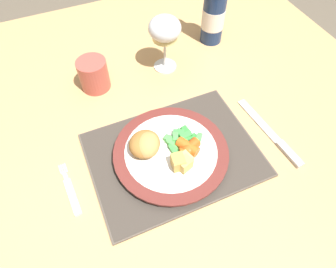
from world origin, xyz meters
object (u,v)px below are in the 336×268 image
at_px(table_knife, 274,137).
at_px(bottle, 214,10).
at_px(fork, 71,192).
at_px(wine_glass, 165,31).
at_px(drinking_cup, 94,74).
at_px(dining_table, 165,120).
at_px(dinner_plate, 171,153).

relative_size(table_knife, bottle, 0.82).
height_order(fork, wine_glass, wine_glass).
bearing_deg(wine_glass, drinking_cup, 179.67).
relative_size(dining_table, wine_glass, 7.44).
bearing_deg(dinner_plate, drinking_cup, 107.99).
height_order(wine_glass, drinking_cup, wine_glass).
bearing_deg(table_knife, bottle, 84.12).
height_order(dinner_plate, fork, dinner_plate).
height_order(dinner_plate, bottle, bottle).
xyz_separation_m(table_knife, wine_glass, (-0.13, 0.32, 0.11)).
bearing_deg(wine_glass, dining_table, -113.74).
height_order(dinner_plate, wine_glass, wine_glass).
relative_size(dinner_plate, wine_glass, 1.62).
bearing_deg(drinking_cup, fork, -114.95).
height_order(wine_glass, bottle, bottle).
bearing_deg(dinner_plate, wine_glass, 69.37).
bearing_deg(wine_glass, fork, -139.60).
xyz_separation_m(dinner_plate, drinking_cup, (-0.09, 0.27, 0.02)).
bearing_deg(wine_glass, table_knife, -67.54).
bearing_deg(dinner_plate, dining_table, 71.26).
bearing_deg(table_knife, fork, 174.05).
bearing_deg(dinner_plate, table_knife, -10.84).
xyz_separation_m(dining_table, bottle, (0.21, 0.16, 0.19)).
bearing_deg(fork, dining_table, 31.81).
relative_size(dining_table, fork, 9.04).
relative_size(fork, drinking_cup, 1.55).
height_order(dining_table, dinner_plate, dinner_plate).
distance_m(fork, wine_glass, 0.43).
distance_m(dinner_plate, table_knife, 0.24).
bearing_deg(fork, bottle, 33.83).
bearing_deg(drinking_cup, table_knife, -44.62).
bearing_deg(dining_table, bottle, 36.27).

